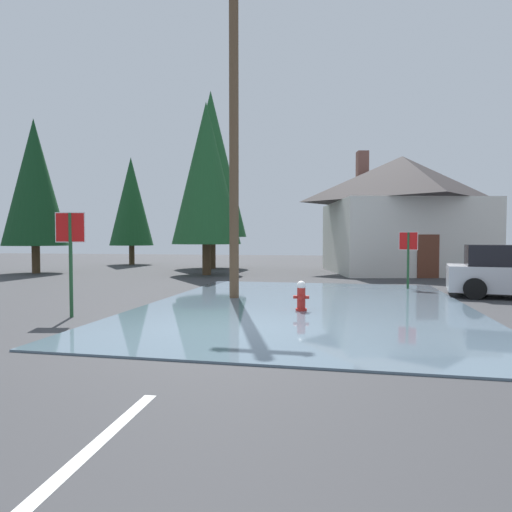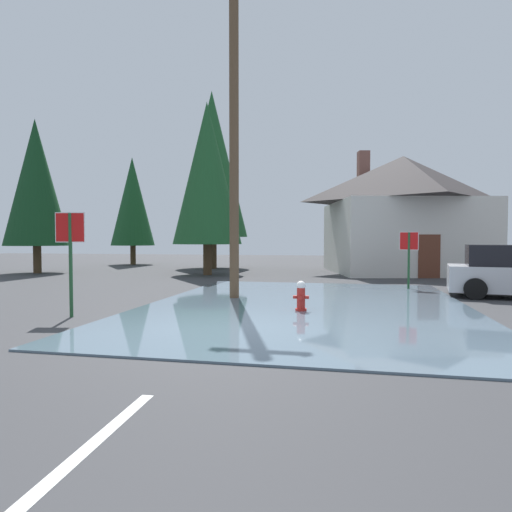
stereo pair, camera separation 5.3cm
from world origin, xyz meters
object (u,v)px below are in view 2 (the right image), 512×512
at_px(stop_sign_near, 70,243).
at_px(pine_tree_short_left, 212,164).
at_px(pine_tree_tall_left, 207,174).
at_px(pine_tree_mid_left, 36,183).
at_px(utility_pole, 234,131).
at_px(pine_tree_far_center, 132,202).
at_px(fire_hydrant, 301,297).
at_px(house, 403,212).
at_px(stop_sign_far, 409,249).

xyz_separation_m(stop_sign_near, pine_tree_short_left, (-1.87, 16.69, 4.61)).
relative_size(pine_tree_tall_left, pine_tree_mid_left, 1.06).
xyz_separation_m(utility_pole, pine_tree_far_center, (-11.47, 15.78, -0.56)).
bearing_deg(fire_hydrant, pine_tree_far_center, 127.54).
distance_m(pine_tree_short_left, pine_tree_far_center, 7.53).
height_order(utility_pole, pine_tree_far_center, utility_pole).
xyz_separation_m(utility_pole, pine_tree_tall_left, (-3.53, 8.27, 0.06)).
distance_m(stop_sign_near, pine_tree_far_center, 21.51).
relative_size(house, pine_tree_mid_left, 1.15).
height_order(utility_pole, pine_tree_tall_left, utility_pole).
xyz_separation_m(utility_pole, stop_sign_far, (5.44, 3.62, -3.55)).
height_order(pine_tree_mid_left, pine_tree_short_left, pine_tree_short_left).
distance_m(stop_sign_far, house, 8.55).
bearing_deg(pine_tree_tall_left, stop_sign_near, -86.87).
relative_size(utility_pole, house, 1.04).
relative_size(pine_tree_mid_left, pine_tree_far_center, 1.07).
relative_size(fire_hydrant, pine_tree_tall_left, 0.09).
bearing_deg(pine_tree_short_left, stop_sign_far, -42.47).
relative_size(fire_hydrant, stop_sign_far, 0.38).
distance_m(stop_sign_near, pine_tree_mid_left, 15.22).
height_order(utility_pole, pine_tree_mid_left, utility_pole).
distance_m(fire_hydrant, utility_pole, 5.49).
height_order(house, pine_tree_short_left, pine_tree_short_left).
bearing_deg(pine_tree_far_center, pine_tree_tall_left, -43.44).
bearing_deg(pine_tree_tall_left, pine_tree_short_left, 104.60).
bearing_deg(pine_tree_mid_left, house, 13.22).
relative_size(fire_hydrant, pine_tree_far_center, 0.10).
bearing_deg(fire_hydrant, pine_tree_tall_left, 119.17).
xyz_separation_m(stop_sign_near, house, (9.07, 15.69, 1.53)).
distance_m(pine_tree_mid_left, pine_tree_short_left, 9.70).
relative_size(fire_hydrant, pine_tree_mid_left, 0.10).
xyz_separation_m(stop_sign_far, pine_tree_far_center, (-16.91, 12.16, 2.98)).
xyz_separation_m(fire_hydrant, stop_sign_far, (3.24, 5.62, 1.06)).
relative_size(stop_sign_far, pine_tree_short_left, 0.19).
bearing_deg(stop_sign_far, utility_pole, -146.38).
relative_size(pine_tree_mid_left, pine_tree_short_left, 0.75).
height_order(stop_sign_near, fire_hydrant, stop_sign_near).
xyz_separation_m(house, pine_tree_tall_left, (-9.72, -3.68, 1.82)).
height_order(fire_hydrant, stop_sign_far, stop_sign_far).
bearing_deg(stop_sign_near, pine_tree_mid_left, 130.92).
distance_m(pine_tree_mid_left, pine_tree_far_center, 8.35).
bearing_deg(utility_pole, pine_tree_mid_left, 149.25).
xyz_separation_m(utility_pole, house, (6.19, 11.95, -1.76)).
bearing_deg(pine_tree_far_center, fire_hydrant, -52.46).
distance_m(utility_pole, pine_tree_short_left, 13.85).
bearing_deg(stop_sign_near, pine_tree_tall_left, 93.13).
height_order(fire_hydrant, pine_tree_short_left, pine_tree_short_left).
distance_m(fire_hydrant, pine_tree_mid_left, 18.17).
xyz_separation_m(fire_hydrant, pine_tree_tall_left, (-5.73, 10.27, 4.67)).
bearing_deg(house, utility_pole, -117.40).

